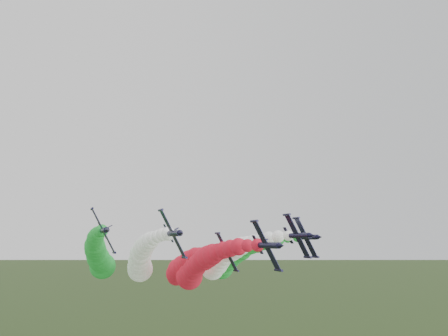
{
  "coord_description": "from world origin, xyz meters",
  "views": [
    {
      "loc": [
        -30.21,
        -74.62,
        46.08
      ],
      "look_at": [
        -0.55,
        -0.19,
        59.24
      ],
      "focal_mm": 35.0,
      "sensor_mm": 36.0,
      "label": 1
    }
  ],
  "objects_px": {
    "jet_lead": "(197,268)",
    "jet_inner_right": "(222,260)",
    "jet_inner_left": "(141,260)",
    "jet_outer_left": "(99,257)",
    "jet_trail": "(182,268)",
    "jet_outer_right": "(232,260)"
  },
  "relations": [
    {
      "from": "jet_inner_right",
      "to": "jet_outer_left",
      "type": "relative_size",
      "value": 0.99
    },
    {
      "from": "jet_outer_right",
      "to": "jet_inner_left",
      "type": "bearing_deg",
      "value": -168.87
    },
    {
      "from": "jet_lead",
      "to": "jet_outer_left",
      "type": "bearing_deg",
      "value": 142.61
    },
    {
      "from": "jet_outer_left",
      "to": "jet_lead",
      "type": "bearing_deg",
      "value": -37.39
    },
    {
      "from": "jet_lead",
      "to": "jet_outer_right",
      "type": "distance_m",
      "value": 20.74
    },
    {
      "from": "jet_inner_left",
      "to": "jet_lead",
      "type": "bearing_deg",
      "value": -30.86
    },
    {
      "from": "jet_inner_left",
      "to": "jet_outer_left",
      "type": "relative_size",
      "value": 1.0
    },
    {
      "from": "jet_inner_left",
      "to": "jet_inner_right",
      "type": "relative_size",
      "value": 1.0
    },
    {
      "from": "jet_inner_left",
      "to": "jet_outer_left",
      "type": "bearing_deg",
      "value": 135.45
    },
    {
      "from": "jet_outer_left",
      "to": "jet_outer_right",
      "type": "xyz_separation_m",
      "value": [
        38.84,
        -4.17,
        -1.24
      ]
    },
    {
      "from": "jet_outer_left",
      "to": "jet_trail",
      "type": "height_order",
      "value": "jet_outer_left"
    },
    {
      "from": "jet_inner_right",
      "to": "jet_trail",
      "type": "xyz_separation_m",
      "value": [
        -7.83,
        14.1,
        -2.96
      ]
    },
    {
      "from": "jet_inner_right",
      "to": "jet_outer_left",
      "type": "distance_m",
      "value": 34.72
    },
    {
      "from": "jet_outer_right",
      "to": "jet_trail",
      "type": "height_order",
      "value": "jet_outer_right"
    },
    {
      "from": "jet_outer_left",
      "to": "jet_outer_right",
      "type": "bearing_deg",
      "value": -6.13
    },
    {
      "from": "jet_outer_right",
      "to": "jet_outer_left",
      "type": "bearing_deg",
      "value": 173.87
    },
    {
      "from": "jet_inner_left",
      "to": "jet_outer_left",
      "type": "distance_m",
      "value": 14.05
    },
    {
      "from": "jet_inner_right",
      "to": "jet_trail",
      "type": "distance_m",
      "value": 16.4
    },
    {
      "from": "jet_inner_left",
      "to": "jet_outer_right",
      "type": "bearing_deg",
      "value": 11.13
    },
    {
      "from": "jet_lead",
      "to": "jet_inner_left",
      "type": "xyz_separation_m",
      "value": [
        -13.19,
        7.88,
        1.86
      ]
    },
    {
      "from": "jet_lead",
      "to": "jet_inner_right",
      "type": "relative_size",
      "value": 1.0
    },
    {
      "from": "jet_lead",
      "to": "jet_inner_left",
      "type": "bearing_deg",
      "value": 149.14
    }
  ]
}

